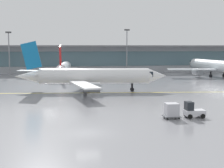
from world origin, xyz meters
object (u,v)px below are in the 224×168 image
at_px(taxiing_regional_jet, 92,77).
at_px(apron_light_mast_1, 9,51).
at_px(gate_airplane_1, 64,68).
at_px(apron_light_mast_2, 127,49).
at_px(baggage_tug, 193,111).
at_px(gate_airplane_2, 215,66).
at_px(cargo_dolly_lead, 172,110).

relative_size(taxiing_regional_jet, apron_light_mast_1, 2.22).
relative_size(gate_airplane_1, apron_light_mast_2, 1.93).
bearing_deg(apron_light_mast_2, gate_airplane_1, -149.17).
height_order(baggage_tug, apron_light_mast_2, apron_light_mast_2).
bearing_deg(gate_airplane_1, apron_light_mast_1, 59.95).
xyz_separation_m(taxiing_regional_jet, baggage_tug, (10.55, -26.43, -2.17)).
relative_size(gate_airplane_2, apron_light_mast_1, 2.41).
relative_size(cargo_dolly_lead, apron_light_mast_2, 0.14).
distance_m(gate_airplane_1, apron_light_mast_2, 25.45).
relative_size(baggage_tug, cargo_dolly_lead, 1.24).
relative_size(gate_airplane_2, baggage_tug, 12.86).
xyz_separation_m(gate_airplane_2, apron_light_mast_1, (-62.64, 15.67, 4.32)).
xyz_separation_m(gate_airplane_1, taxiing_regional_jet, (5.60, -30.79, 0.18)).
bearing_deg(gate_airplane_2, apron_light_mast_1, 70.34).
xyz_separation_m(cargo_dolly_lead, apron_light_mast_2, (8.04, 69.95, 7.15)).
xyz_separation_m(gate_airplane_2, taxiing_regional_jet, (-39.73, -26.97, -0.27)).
distance_m(gate_airplane_2, apron_light_mast_2, 29.54).
relative_size(apron_light_mast_1, apron_light_mast_2, 0.93).
height_order(gate_airplane_2, apron_light_mast_2, apron_light_mast_2).
relative_size(taxiing_regional_jet, apron_light_mast_2, 2.05).
xyz_separation_m(taxiing_regional_jet, cargo_dolly_lead, (7.73, -26.40, -2.01)).
xyz_separation_m(gate_airplane_2, baggage_tug, (-29.18, -53.40, -2.44)).
distance_m(gate_airplane_1, gate_airplane_2, 45.49).
height_order(gate_airplane_2, baggage_tug, gate_airplane_2).
relative_size(gate_airplane_1, apron_light_mast_1, 2.09).
bearing_deg(taxiing_regional_jet, gate_airplane_1, 106.24).
bearing_deg(apron_light_mast_2, taxiing_regional_jet, -109.91).
relative_size(gate_airplane_1, baggage_tug, 11.14).
bearing_deg(apron_light_mast_2, gate_airplane_2, -34.68).
distance_m(gate_airplane_2, taxiing_regional_jet, 48.02).
bearing_deg(baggage_tug, apron_light_mast_2, 86.17).
height_order(gate_airplane_2, cargo_dolly_lead, gate_airplane_2).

